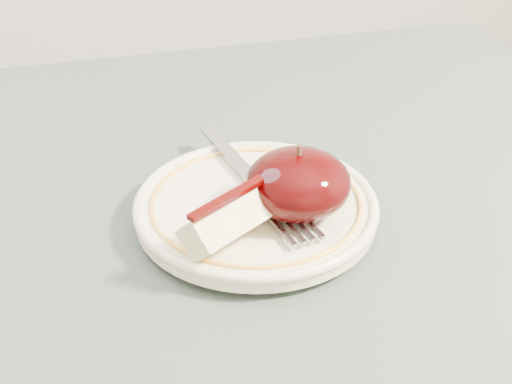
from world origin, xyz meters
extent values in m
cylinder|color=brown|center=(0.40, 0.40, 0.35)|extent=(0.05, 0.05, 0.71)
cube|color=#3B4943|center=(0.00, 0.00, 0.73)|extent=(0.90, 0.90, 0.04)
cylinder|color=#EEE3C8|center=(0.04, 0.07, 0.75)|extent=(0.11, 0.11, 0.01)
cylinder|color=#EEE3C8|center=(0.04, 0.07, 0.76)|extent=(0.19, 0.19, 0.01)
torus|color=#EEE3C8|center=(0.04, 0.07, 0.77)|extent=(0.20, 0.20, 0.01)
torus|color=gold|center=(0.04, 0.07, 0.77)|extent=(0.17, 0.17, 0.00)
ellipsoid|color=black|center=(0.07, 0.05, 0.79)|extent=(0.08, 0.08, 0.05)
cylinder|color=#472D19|center=(0.07, 0.05, 0.82)|extent=(0.00, 0.00, 0.01)
cube|color=beige|center=(0.02, 0.03, 0.79)|extent=(0.09, 0.08, 0.04)
cube|color=#340201|center=(0.02, 0.03, 0.81)|extent=(0.08, 0.05, 0.00)
cube|color=gray|center=(0.04, 0.14, 0.77)|extent=(0.03, 0.10, 0.00)
cube|color=gray|center=(0.05, 0.08, 0.77)|extent=(0.01, 0.03, 0.00)
cube|color=gray|center=(0.06, 0.05, 0.77)|extent=(0.03, 0.03, 0.00)
cube|color=gray|center=(0.07, 0.03, 0.77)|extent=(0.01, 0.04, 0.00)
cube|color=gray|center=(0.07, 0.02, 0.77)|extent=(0.01, 0.04, 0.00)
cube|color=gray|center=(0.06, 0.02, 0.77)|extent=(0.01, 0.04, 0.00)
cube|color=gray|center=(0.05, 0.02, 0.77)|extent=(0.01, 0.04, 0.00)
camera|label=1|loc=(-0.08, -0.39, 1.09)|focal=50.00mm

